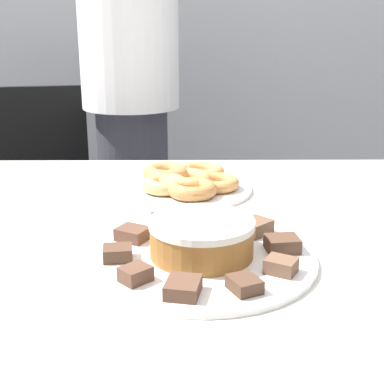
# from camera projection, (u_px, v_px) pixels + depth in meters

# --- Properties ---
(table) EXTENTS (1.87, 1.05, 0.75)m
(table) POSITION_uv_depth(u_px,v_px,m) (184.00, 254.00, 1.12)
(table) COLOR silver
(table) RESTS_ON ground_plane
(person_standing) EXTENTS (0.34, 0.34, 1.70)m
(person_standing) POSITION_uv_depth(u_px,v_px,m) (131.00, 92.00, 1.90)
(person_standing) COLOR #383842
(person_standing) RESTS_ON ground_plane
(office_chair_left) EXTENTS (0.52, 0.52, 0.91)m
(office_chair_left) POSITION_uv_depth(u_px,v_px,m) (40.00, 216.00, 2.03)
(office_chair_left) COLOR black
(office_chair_left) RESTS_ON ground_plane
(plate_cake) EXTENTS (0.39, 0.39, 0.01)m
(plate_cake) POSITION_uv_depth(u_px,v_px,m) (202.00, 258.00, 0.92)
(plate_cake) COLOR white
(plate_cake) RESTS_ON table
(plate_donuts) EXTENTS (0.33, 0.33, 0.01)m
(plate_donuts) POSITION_uv_depth(u_px,v_px,m) (185.00, 189.00, 1.30)
(plate_donuts) COLOR white
(plate_donuts) RESTS_ON table
(frosted_cake) EXTENTS (0.18, 0.18, 0.06)m
(frosted_cake) POSITION_uv_depth(u_px,v_px,m) (202.00, 238.00, 0.91)
(frosted_cake) COLOR #9E662D
(frosted_cake) RESTS_ON plate_cake
(lamington_0) EXTENTS (0.06, 0.05, 0.03)m
(lamington_0) POSITION_uv_depth(u_px,v_px,m) (282.00, 244.00, 0.93)
(lamington_0) COLOR #513828
(lamington_0) RESTS_ON plate_cake
(lamington_1) EXTENTS (0.07, 0.07, 0.03)m
(lamington_1) POSITION_uv_depth(u_px,v_px,m) (255.00, 227.00, 1.01)
(lamington_1) COLOR brown
(lamington_1) RESTS_ON plate_cake
(lamington_2) EXTENTS (0.05, 0.05, 0.02)m
(lamington_2) POSITION_uv_depth(u_px,v_px,m) (214.00, 220.00, 1.05)
(lamington_2) COLOR #513828
(lamington_2) RESTS_ON plate_cake
(lamington_3) EXTENTS (0.07, 0.08, 0.03)m
(lamington_3) POSITION_uv_depth(u_px,v_px,m) (169.00, 221.00, 1.04)
(lamington_3) COLOR brown
(lamington_3) RESTS_ON plate_cake
(lamington_4) EXTENTS (0.07, 0.07, 0.02)m
(lamington_4) POSITION_uv_depth(u_px,v_px,m) (133.00, 234.00, 0.98)
(lamington_4) COLOR brown
(lamington_4) RESTS_ON plate_cake
(lamington_5) EXTENTS (0.05, 0.05, 0.02)m
(lamington_5) POSITION_uv_depth(u_px,v_px,m) (118.00, 253.00, 0.90)
(lamington_5) COLOR #513828
(lamington_5) RESTS_ON plate_cake
(lamington_6) EXTENTS (0.06, 0.06, 0.02)m
(lamington_6) POSITION_uv_depth(u_px,v_px,m) (135.00, 274.00, 0.82)
(lamington_6) COLOR brown
(lamington_6) RESTS_ON plate_cake
(lamington_7) EXTENTS (0.06, 0.07, 0.02)m
(lamington_7) POSITION_uv_depth(u_px,v_px,m) (185.00, 288.00, 0.78)
(lamington_7) COLOR brown
(lamington_7) RESTS_ON plate_cake
(lamington_8) EXTENTS (0.06, 0.06, 0.02)m
(lamington_8) POSITION_uv_depth(u_px,v_px,m) (244.00, 284.00, 0.79)
(lamington_8) COLOR #513828
(lamington_8) RESTS_ON plate_cake
(lamington_9) EXTENTS (0.06, 0.06, 0.02)m
(lamington_9) POSITION_uv_depth(u_px,v_px,m) (281.00, 266.00, 0.85)
(lamington_9) COLOR brown
(lamington_9) RESTS_ON plate_cake
(donut_0) EXTENTS (0.13, 0.13, 0.04)m
(donut_0) POSITION_uv_depth(u_px,v_px,m) (185.00, 180.00, 1.29)
(donut_0) COLOR tan
(donut_0) RESTS_ON plate_donuts
(donut_1) EXTENTS (0.11, 0.11, 0.03)m
(donut_1) POSITION_uv_depth(u_px,v_px,m) (165.00, 184.00, 1.26)
(donut_1) COLOR #E5AD66
(donut_1) RESTS_ON plate_donuts
(donut_2) EXTENTS (0.11, 0.11, 0.03)m
(donut_2) POSITION_uv_depth(u_px,v_px,m) (192.00, 189.00, 1.22)
(donut_2) COLOR #C68447
(donut_2) RESTS_ON plate_donuts
(donut_3) EXTENTS (0.11, 0.11, 0.03)m
(donut_3) POSITION_uv_depth(u_px,v_px,m) (217.00, 183.00, 1.28)
(donut_3) COLOR #D18E4C
(donut_3) RESTS_ON plate_donuts
(donut_4) EXTENTS (0.12, 0.12, 0.03)m
(donut_4) POSITION_uv_depth(u_px,v_px,m) (201.00, 172.00, 1.37)
(donut_4) COLOR tan
(donut_4) RESTS_ON plate_donuts
(donut_5) EXTENTS (0.12, 0.12, 0.04)m
(donut_5) POSITION_uv_depth(u_px,v_px,m) (166.00, 173.00, 1.34)
(donut_5) COLOR #C68447
(donut_5) RESTS_ON plate_donuts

